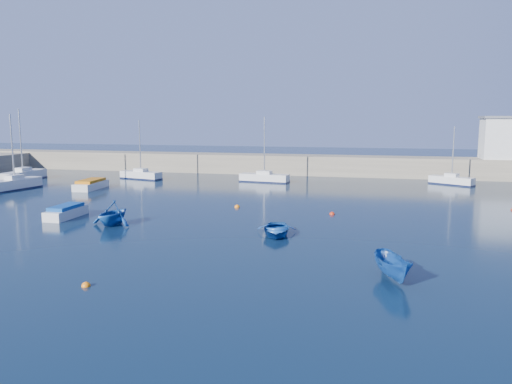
% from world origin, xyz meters
% --- Properties ---
extents(ground, '(220.00, 220.00, 0.00)m').
position_xyz_m(ground, '(0.00, 0.00, 0.00)').
color(ground, '#0C1F36').
rests_on(ground, ground).
extents(back_wall, '(96.00, 4.50, 2.60)m').
position_xyz_m(back_wall, '(0.00, 46.00, 1.30)').
color(back_wall, gray).
rests_on(back_wall, ground).
extents(sailboat_3, '(2.60, 6.23, 8.08)m').
position_xyz_m(sailboat_3, '(-25.54, 23.93, 0.63)').
color(sailboat_3, silver).
rests_on(sailboat_3, ground).
extents(sailboat_4, '(1.98, 6.68, 8.76)m').
position_xyz_m(sailboat_4, '(-30.41, 31.35, 0.62)').
color(sailboat_4, silver).
rests_on(sailboat_4, ground).
extents(sailboat_5, '(5.81, 2.86, 7.40)m').
position_xyz_m(sailboat_5, '(-16.66, 35.84, 0.54)').
color(sailboat_5, silver).
rests_on(sailboat_5, ground).
extents(sailboat_6, '(6.11, 2.39, 7.81)m').
position_xyz_m(sailboat_6, '(-0.81, 36.62, 0.54)').
color(sailboat_6, silver).
rests_on(sailboat_6, ground).
extents(sailboat_7, '(4.98, 3.86, 6.70)m').
position_xyz_m(sailboat_7, '(20.80, 39.30, 0.53)').
color(sailboat_7, silver).
rests_on(sailboat_7, ground).
extents(motorboat_1, '(1.51, 4.08, 0.99)m').
position_xyz_m(motorboat_1, '(-10.96, 11.77, 0.47)').
color(motorboat_1, silver).
rests_on(motorboat_1, ground).
extents(motorboat_2, '(2.25, 5.26, 1.05)m').
position_xyz_m(motorboat_2, '(-17.85, 26.33, 0.49)').
color(motorboat_2, silver).
rests_on(motorboat_2, ground).
extents(dinghy_center, '(3.22, 4.09, 0.77)m').
position_xyz_m(dinghy_center, '(6.03, 9.84, 0.38)').
color(dinghy_center, '#16499A').
rests_on(dinghy_center, ground).
extents(dinghy_left, '(3.23, 3.65, 1.79)m').
position_xyz_m(dinghy_left, '(-6.03, 10.14, 0.89)').
color(dinghy_left, '#16499A').
rests_on(dinghy_left, ground).
extents(dinghy_right, '(2.28, 3.54, 1.28)m').
position_xyz_m(dinghy_right, '(13.26, 2.14, 0.64)').
color(dinghy_right, '#16499A').
rests_on(dinghy_right, ground).
extents(buoy_0, '(0.42, 0.42, 0.42)m').
position_xyz_m(buoy_0, '(-0.48, -2.08, 0.00)').
color(buoy_0, orange).
rests_on(buoy_0, ground).
extents(buoy_1, '(0.44, 0.44, 0.44)m').
position_xyz_m(buoy_1, '(8.99, 17.96, 0.00)').
color(buoy_1, red).
rests_on(buoy_1, ground).
extents(buoy_3, '(0.47, 0.47, 0.47)m').
position_xyz_m(buoy_3, '(0.70, 19.26, 0.00)').
color(buoy_3, orange).
rests_on(buoy_3, ground).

